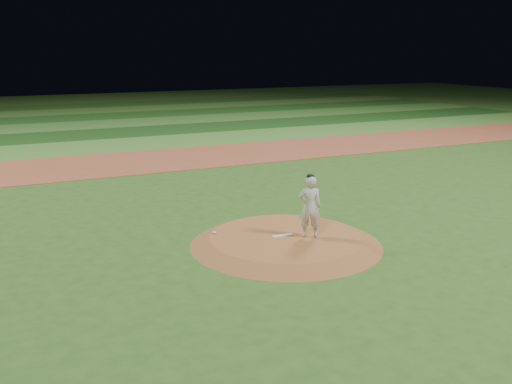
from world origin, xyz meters
TOP-DOWN VIEW (x-y plane):
  - ground at (0.00, 0.00)m, footprint 120.00×120.00m
  - infield_dirt_band at (0.00, 14.00)m, footprint 70.00×6.00m
  - outfield_stripe_0 at (0.00, 19.50)m, footprint 70.00×5.00m
  - outfield_stripe_1 at (0.00, 24.50)m, footprint 70.00×5.00m
  - outfield_stripe_2 at (0.00, 29.50)m, footprint 70.00×5.00m
  - outfield_stripe_3 at (0.00, 34.50)m, footprint 70.00×5.00m
  - outfield_stripe_4 at (0.00, 39.50)m, footprint 70.00×5.00m
  - outfield_stripe_5 at (0.00, 44.50)m, footprint 70.00×5.00m
  - pitchers_mound at (0.00, 0.00)m, footprint 5.50×5.50m
  - pitching_rubber at (-0.09, 0.05)m, footprint 0.61×0.15m
  - rosin_bag at (-1.77, 1.10)m, footprint 0.11×0.11m
  - pitcher_on_mound at (0.57, -0.33)m, footprint 0.77×0.66m

SIDE VIEW (x-z plane):
  - ground at x=0.00m, z-range 0.00..0.00m
  - outfield_stripe_0 at x=0.00m, z-range 0.00..0.02m
  - outfield_stripe_1 at x=0.00m, z-range 0.00..0.02m
  - outfield_stripe_2 at x=0.00m, z-range 0.00..0.02m
  - outfield_stripe_3 at x=0.00m, z-range 0.00..0.02m
  - outfield_stripe_4 at x=0.00m, z-range 0.00..0.02m
  - outfield_stripe_5 at x=0.00m, z-range 0.00..0.02m
  - infield_dirt_band at x=0.00m, z-range 0.00..0.02m
  - pitchers_mound at x=0.00m, z-range 0.00..0.25m
  - pitching_rubber at x=-0.09m, z-range 0.25..0.28m
  - rosin_bag at x=-1.77m, z-range 0.25..0.31m
  - pitcher_on_mound at x=0.57m, z-range 0.23..2.08m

